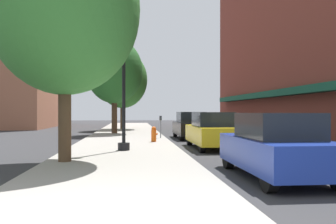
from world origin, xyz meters
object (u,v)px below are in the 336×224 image
lamppost (124,74)px  car_blue (275,146)px  car_yellow (212,131)px  car_black (191,126)px  fire_hydrant (154,134)px  parking_meter_near (161,124)px  tree_near (123,80)px  tree_far (65,9)px  tree_mid (114,71)px

lamppost → car_blue: size_ratio=1.37×
car_yellow → car_black: 6.04m
lamppost → car_yellow: lamppost is taller
lamppost → car_black: bearing=61.9°
fire_hydrant → parking_meter_near: (0.55, 2.55, 0.43)m
tree_near → car_black: (4.47, -10.08, -3.68)m
parking_meter_near → car_black: (1.95, 0.92, -0.14)m
tree_far → car_blue: size_ratio=1.76×
parking_meter_near → tree_mid: (-2.94, 4.89, 3.62)m
lamppost → tree_far: tree_far is taller
parking_meter_near → tree_far: (-3.79, -9.59, 3.98)m
tree_near → car_yellow: (4.47, -16.11, -3.68)m
tree_near → tree_far: size_ratio=0.92×
tree_mid → car_blue: (4.89, -17.27, -3.76)m
fire_hydrant → tree_far: size_ratio=0.10×
lamppost → tree_mid: size_ratio=0.87×
car_yellow → fire_hydrant: bearing=133.9°
lamppost → tree_mid: tree_mid is taller
tree_far → car_yellow: tree_far is taller
car_black → lamppost: bearing=-120.2°
tree_near → tree_mid: size_ratio=1.02×
fire_hydrant → parking_meter_near: bearing=77.7°
tree_near → car_blue: tree_near is taller
car_black → tree_near: bearing=111.8°
car_blue → car_yellow: bearing=90.1°
tree_far → car_yellow: size_ratio=1.76×
lamppost → parking_meter_near: 7.18m
tree_near → tree_mid: tree_near is taller
tree_near → tree_far: 20.63m
car_blue → car_black: 13.29m
car_black → car_blue: bearing=-92.1°
fire_hydrant → parking_meter_near: parking_meter_near is taller
fire_hydrant → tree_mid: 8.80m
tree_far → fire_hydrant: bearing=65.3°
parking_meter_near → tree_near: bearing=102.9°
car_blue → car_black: bearing=90.1°
tree_mid → car_blue: bearing=-74.2°
parking_meter_near → car_yellow: size_ratio=0.30×
parking_meter_near → tree_far: size_ratio=0.17×
tree_near → tree_far: tree_far is taller
parking_meter_near → car_yellow: car_yellow is taller
car_blue → tree_near: bearing=100.9°
lamppost → car_yellow: size_ratio=1.37×
lamppost → car_black: (3.96, 7.43, -2.39)m
lamppost → parking_meter_near: bearing=72.8°
car_blue → car_yellow: size_ratio=1.00×
car_black → car_yellow: bearing=-92.1°
car_yellow → tree_far: bearing=-142.3°
car_blue → tree_mid: bearing=105.9°
car_blue → car_black: size_ratio=1.00×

